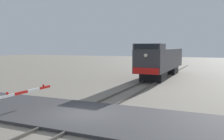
# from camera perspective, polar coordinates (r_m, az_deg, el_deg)

# --- Properties ---
(ground_plane) EXTENTS (160.00, 160.00, 0.00)m
(ground_plane) POSITION_cam_1_polar(r_m,az_deg,el_deg) (13.93, -6.74, -10.61)
(ground_plane) COLOR gray
(rail_track_left) EXTENTS (0.08, 80.00, 0.15)m
(rail_track_left) POSITION_cam_1_polar(r_m,az_deg,el_deg) (14.27, -9.26, -9.93)
(rail_track_left) COLOR #59544C
(rail_track_left) RESTS_ON ground_plane
(rail_track_right) EXTENTS (0.08, 80.00, 0.15)m
(rail_track_right) POSITION_cam_1_polar(r_m,az_deg,el_deg) (13.56, -4.09, -10.69)
(rail_track_right) COLOR #59544C
(rail_track_right) RESTS_ON ground_plane
(road_surface) EXTENTS (36.00, 5.49, 0.16)m
(road_surface) POSITION_cam_1_polar(r_m,az_deg,el_deg) (13.90, -6.74, -10.29)
(road_surface) COLOR #38383A
(road_surface) RESTS_ON ground_plane
(locomotive) EXTENTS (2.87, 14.59, 4.14)m
(locomotive) POSITION_cam_1_polar(r_m,az_deg,el_deg) (31.52, 11.35, 2.20)
(locomotive) COLOR black
(locomotive) RESTS_ON ground_plane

